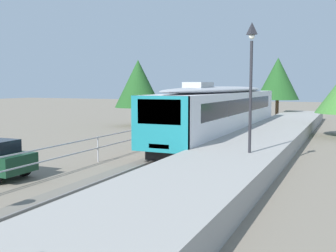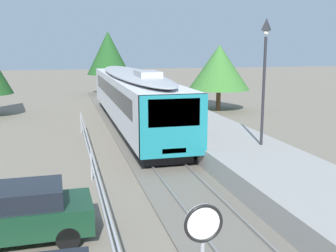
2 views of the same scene
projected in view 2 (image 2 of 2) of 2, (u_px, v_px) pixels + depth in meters
The scene contains 9 objects.
ground_plane at pixel (98, 172), 16.79m from camera, with size 160.00×160.00×0.00m, color slate.
track_rails at pixel (168, 166), 17.52m from camera, with size 3.20×60.00×0.14m.
commuter_train at pixel (132, 94), 25.86m from camera, with size 2.82×20.73×3.74m.
station_platform at pixel (238, 152), 18.23m from camera, with size 3.90×60.00×0.90m, color #999691.
platform_lamp_mid_platform at pixel (265, 58), 16.95m from camera, with size 0.34×0.34×5.35m.
speed_limit_sign at pixel (203, 246), 6.11m from camera, with size 0.61×0.10×2.81m.
parked_hatchback_dark_green at pixel (17, 214), 10.62m from camera, with size 4.03×1.84×1.53m.
tree_behind_carpark at pixel (219, 67), 32.30m from camera, with size 4.89×4.89×5.26m.
tree_behind_station_far at pixel (108, 53), 43.40m from camera, with size 4.59×4.59×6.73m.
Camera 2 is at (-4.19, 5.66, 5.08)m, focal length 43.40 mm.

